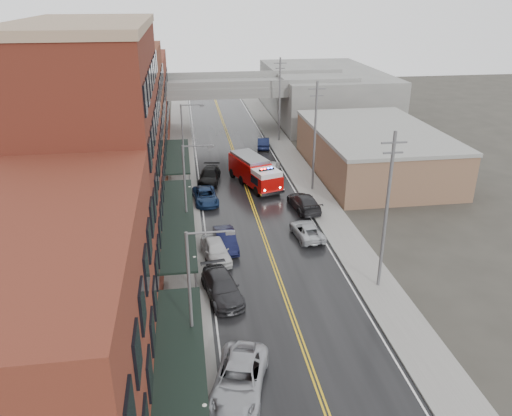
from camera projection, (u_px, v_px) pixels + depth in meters
road at (255, 212)px, 50.25m from camera, size 11.00×160.00×0.02m
sidewalk_left at (182, 216)px, 49.25m from camera, size 3.00×160.00×0.15m
sidewalk_right at (325, 207)px, 51.20m from camera, size 3.00×160.00×0.15m
curb_left at (199, 215)px, 49.47m from camera, size 0.30×160.00×0.15m
curb_right at (310, 208)px, 50.98m from camera, size 0.30×160.00×0.15m
brick_building_a at (46, 340)px, 22.50m from camera, size 9.00×18.00×12.00m
brick_building_b at (98, 152)px, 38.53m from camera, size 9.00×20.00×18.00m
brick_building_c at (122, 119)px, 55.00m from camera, size 9.00×15.00×15.00m
brick_building_far at (135, 101)px, 71.46m from camera, size 9.00×20.00×12.00m
tan_building at (374, 152)px, 60.45m from camera, size 14.00×22.00×5.00m
right_far_block at (324, 93)px, 87.32m from camera, size 18.00×30.00×8.00m
awning_0 at (180, 378)px, 24.48m from camera, size 2.60×16.00×3.09m
awning_1 at (178, 218)px, 41.71m from camera, size 2.60×18.00×3.09m
awning_2 at (178, 156)px, 57.58m from camera, size 2.60×13.00×3.09m
globe_lamp_1 at (195, 266)px, 35.78m from camera, size 0.44×0.44×3.12m
globe_lamp_2 at (190, 194)px, 48.47m from camera, size 0.44×0.44×3.12m
street_lamp_0 at (195, 294)px, 27.36m from camera, size 2.64×0.22×9.00m
street_lamp_1 at (188, 189)px, 41.86m from camera, size 2.64×0.22×9.00m
street_lamp_2 at (185, 138)px, 56.37m from camera, size 2.64×0.22×9.00m
utility_pole_0 at (387, 210)px, 35.09m from camera, size 1.80×0.24×12.00m
utility_pole_1 at (315, 135)px, 53.22m from camera, size 1.80×0.24×12.00m
utility_pole_2 at (280, 98)px, 71.36m from camera, size 1.80×0.24×12.00m
overpass at (225, 93)px, 76.87m from camera, size 40.00×10.00×7.50m
fire_truck at (255, 171)px, 56.47m from camera, size 5.44×9.07×3.16m
parked_car_left_2 at (239, 379)px, 27.49m from camera, size 4.23×6.42×1.64m
parked_car_left_3 at (222, 287)px, 36.02m from camera, size 3.22×5.87×1.61m
parked_car_left_4 at (216, 250)px, 41.13m from camera, size 2.66×5.12×1.66m
parked_car_left_5 at (226, 240)px, 42.94m from camera, size 1.98×4.79×1.54m
parked_car_left_6 at (205, 196)px, 52.23m from camera, size 2.75×5.33×1.44m
parked_car_left_7 at (209, 176)px, 57.74m from camera, size 3.18×5.82×1.60m
parked_car_right_0 at (307, 230)px, 44.87m from camera, size 2.65×4.96×1.33m
parked_car_right_1 at (304, 202)px, 50.48m from camera, size 2.87×5.82×1.63m
parked_car_right_2 at (273, 166)px, 61.20m from camera, size 2.71×4.25×1.35m
parked_car_right_3 at (263, 143)px, 70.42m from camera, size 2.31×4.81×1.52m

